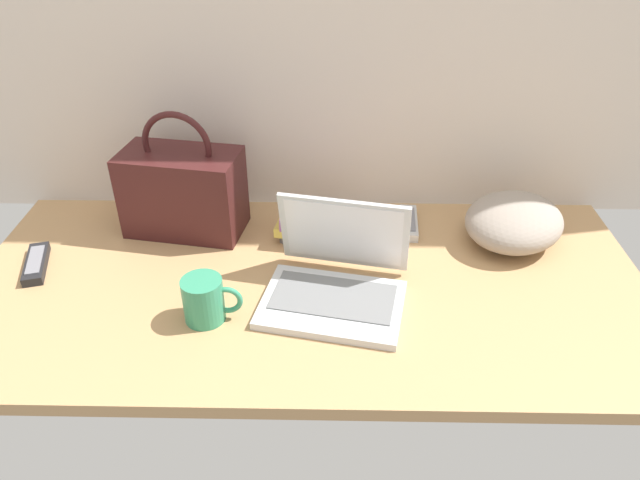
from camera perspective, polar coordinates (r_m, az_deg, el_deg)
The scene contains 8 objects.
desk at distance 1.41m, azimuth -1.15°, elevation -4.56°, with size 1.60×0.76×0.03m.
laptop at distance 1.34m, azimuth 1.57°, elevation -3.76°, with size 0.35×0.33×0.21m.
coffee_mug at distance 1.30m, azimuth -10.97°, elevation -5.60°, with size 0.13×0.09×0.10m.
remote_control_near at distance 1.60m, azimuth -25.54°, elevation -2.04°, with size 0.09×0.17×0.02m.
remote_control_far at distance 1.62m, azimuth 8.48°, elevation 1.65°, with size 0.06×0.16×0.02m.
handbag at distance 1.58m, azimuth -12.98°, elevation 4.67°, with size 0.32×0.21×0.33m.
book_stack at distance 1.54m, azimuth -0.39°, elevation 1.56°, with size 0.21×0.17×0.08m.
cushion at distance 1.60m, azimuth 18.08°, elevation 1.69°, with size 0.28×0.24×0.11m, color gray.
Camera 1 is at (0.05, -1.12, 0.88)m, focal length 33.41 mm.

